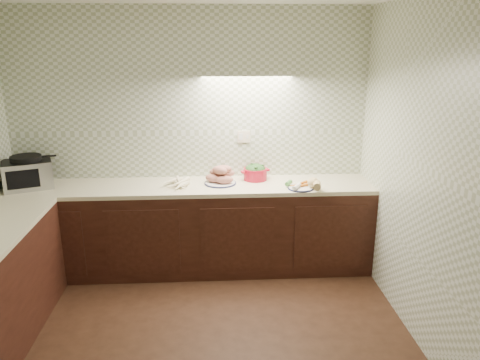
{
  "coord_description": "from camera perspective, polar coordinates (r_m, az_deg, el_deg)",
  "views": [
    {
      "loc": [
        0.23,
        -2.91,
        2.29
      ],
      "look_at": [
        0.48,
        1.25,
        1.02
      ],
      "focal_mm": 35.0,
      "sensor_mm": 36.0,
      "label": 1
    }
  ],
  "objects": [
    {
      "name": "sweet_potato_plate",
      "position": [
        4.64,
        -2.37,
        0.46
      ],
      "size": [
        0.33,
        0.32,
        0.19
      ],
      "rotation": [
        0.0,
        0.0,
        -0.37
      ],
      "color": "#14193E",
      "rests_on": "counter"
    },
    {
      "name": "parsnip_pile",
      "position": [
        4.66,
        -8.24,
        -0.2
      ],
      "size": [
        0.34,
        0.32,
        0.08
      ],
      "color": "beige",
      "rests_on": "counter"
    },
    {
      "name": "counter",
      "position": [
        4.14,
        -15.99,
        -10.16
      ],
      "size": [
        3.6,
        3.6,
        0.9
      ],
      "color": "black",
      "rests_on": "ground"
    },
    {
      "name": "room",
      "position": [
        3.0,
        -7.72,
        3.99
      ],
      "size": [
        3.6,
        3.6,
        2.6
      ],
      "color": "black",
      "rests_on": "ground"
    },
    {
      "name": "dutch_oven",
      "position": [
        4.77,
        1.87,
        0.98
      ],
      "size": [
        0.3,
        0.29,
        0.17
      ],
      "rotation": [
        0.0,
        0.0,
        0.27
      ],
      "color": "#B31028",
      "rests_on": "counter"
    },
    {
      "name": "veg_plate",
      "position": [
        4.53,
        8.07,
        -0.57
      ],
      "size": [
        0.35,
        0.28,
        0.12
      ],
      "rotation": [
        0.0,
        0.0,
        -0.37
      ],
      "color": "#14193E",
      "rests_on": "counter"
    },
    {
      "name": "toaster_oven",
      "position": [
        4.95,
        -24.47,
        0.81
      ],
      "size": [
        0.53,
        0.47,
        0.31
      ],
      "rotation": [
        0.0,
        0.0,
        0.37
      ],
      "color": "black",
      "rests_on": "counter"
    },
    {
      "name": "onion_bowl",
      "position": [
        4.76,
        -2.41,
        0.39
      ],
      "size": [
        0.13,
        0.13,
        0.1
      ],
      "color": "black",
      "rests_on": "counter"
    }
  ]
}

